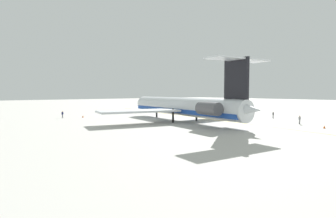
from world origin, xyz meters
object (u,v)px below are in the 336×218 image
Objects in this scene: ground_crew_near_nose at (62,114)px; ground_crew_portside at (273,114)px; main_jetliner at (185,106)px; safety_cone_wingtip at (83,116)px; ground_crew_near_tail at (300,119)px; safety_cone_nose at (324,127)px.

ground_crew_near_nose reaches higher than ground_crew_portside.
ground_crew_near_nose is at bearing 42.88° from main_jetliner.
ground_crew_portside is 3.10× the size of safety_cone_wingtip.
ground_crew_near_tail is at bearing -133.41° from main_jetliner.
ground_crew_near_tail is at bearing -115.05° from ground_crew_portside.
ground_crew_portside is (10.21, -7.56, -0.06)m from ground_crew_near_tail.
main_jetliner is 27.92m from safety_cone_wingtip.
safety_cone_wingtip is at bearing 150.52° from ground_crew_portside.
main_jetliner is 23.64× the size of ground_crew_near_tail.
main_jetliner is 24.23m from ground_crew_portside.
ground_crew_near_nose reaches higher than safety_cone_wingtip.
safety_cone_nose is (-49.26, -30.92, -0.88)m from ground_crew_near_nose.
safety_cone_nose is (-16.09, 10.55, -0.81)m from ground_crew_portside.
ground_crew_near_tail is 1.06× the size of ground_crew_portside.
ground_crew_portside reaches higher than safety_cone_wingtip.
ground_crew_portside is 19.26m from safety_cone_nose.
ground_crew_near_nose is 55.07m from ground_crew_near_tail.
ground_crew_near_tail is at bearing -27.01° from safety_cone_nose.
ground_crew_portside is 48.63m from safety_cone_wingtip.
safety_cone_wingtip is (42.07, 29.18, -0.87)m from ground_crew_near_tail.
safety_cone_nose is 1.00× the size of safety_cone_wingtip.
ground_crew_portside reaches higher than safety_cone_nose.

